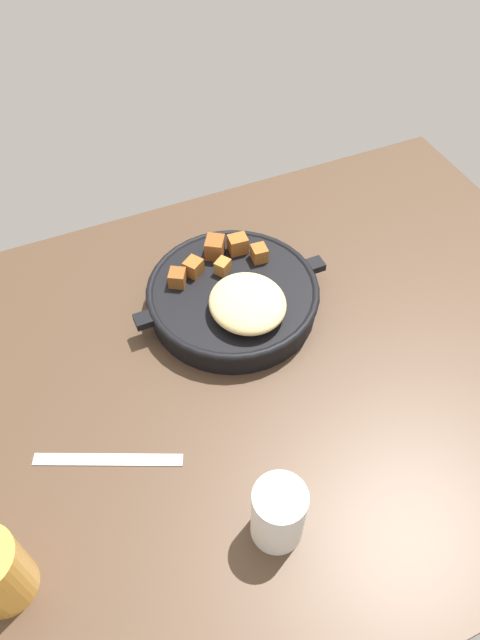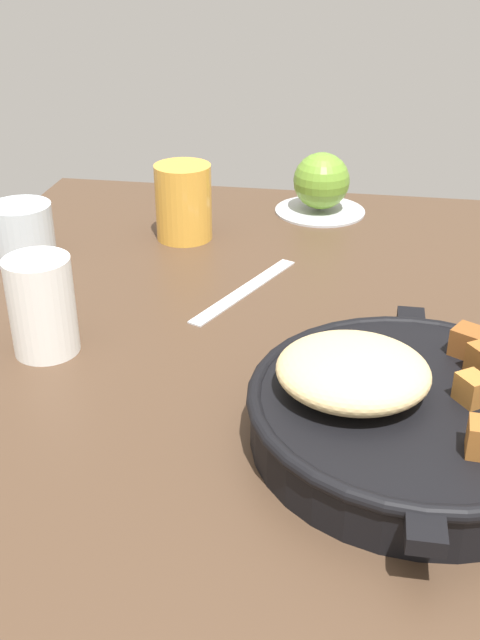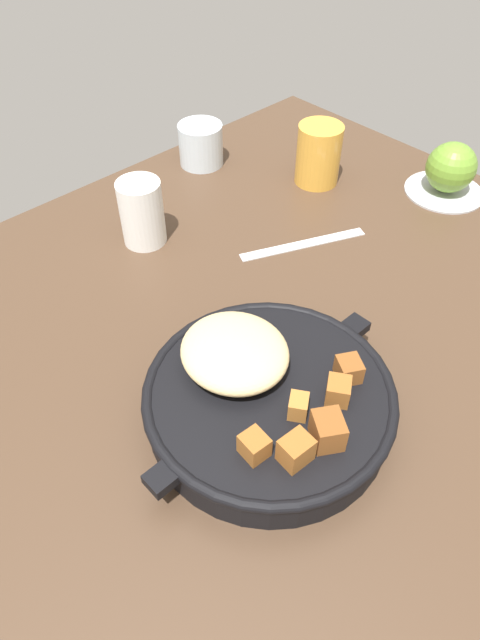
{
  "view_description": "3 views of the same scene",
  "coord_description": "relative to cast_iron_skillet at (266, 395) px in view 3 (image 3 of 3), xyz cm",
  "views": [
    {
      "loc": [
        19.14,
        41.52,
        67.68
      ],
      "look_at": [
        -0.6,
        -3.7,
        7.83
      ],
      "focal_mm": 33.11,
      "sensor_mm": 36.0,
      "label": 1
    },
    {
      "loc": [
        -51.42,
        -7.0,
        35.66
      ],
      "look_at": [
        1.73,
        1.88,
        6.82
      ],
      "focal_mm": 42.37,
      "sensor_mm": 36.0,
      "label": 2
    },
    {
      "loc": [
        -28.75,
        -35.12,
        48.74
      ],
      "look_at": [
        0.73,
        -3.88,
        5.18
      ],
      "focal_mm": 31.49,
      "sensor_mm": 36.0,
      "label": 3
    }
  ],
  "objects": [
    {
      "name": "saucer_plate",
      "position": [
        50.26,
        10.26,
        -2.7
      ],
      "size": [
        12.25,
        12.25,
        0.6
      ],
      "primitive_type": "cylinder",
      "color": "#B7BABF",
      "rests_on": "ground_plane"
    },
    {
      "name": "water_glass_short",
      "position": [
        28.35,
        43.27,
        0.37
      ],
      "size": [
        7.28,
        7.28,
        6.73
      ],
      "primitive_type": "cylinder",
      "color": "silver",
      "rests_on": "ground_plane"
    },
    {
      "name": "ground_plane",
      "position": [
        3.22,
        11.89,
        -4.2
      ],
      "size": [
        111.43,
        77.63,
        2.4
      ],
      "primitive_type": "cube",
      "color": "#473323"
    },
    {
      "name": "cast_iron_skillet",
      "position": [
        0.0,
        0.0,
        0.0
      ],
      "size": [
        29.89,
        25.53,
        7.9
      ],
      "color": "black",
      "rests_on": "ground_plane"
    },
    {
      "name": "juice_glass_amber",
      "position": [
        38.13,
        26.38,
        1.67
      ],
      "size": [
        6.96,
        6.96,
        9.33
      ],
      "primitive_type": "cylinder",
      "color": "gold",
      "rests_on": "ground_plane"
    },
    {
      "name": "butter_knife",
      "position": [
        24.14,
        16.42,
        -2.82
      ],
      "size": [
        17.64,
        9.02,
        0.36
      ],
      "primitive_type": "cube",
      "rotation": [
        0.0,
        0.0,
        -0.42
      ],
      "color": "silver",
      "rests_on": "ground_plane"
    },
    {
      "name": "red_apple",
      "position": [
        50.26,
        10.26,
        1.39
      ],
      "size": [
        7.57,
        7.57,
        7.57
      ],
      "primitive_type": "sphere",
      "color": "olive",
      "rests_on": "saucer_plate"
    },
    {
      "name": "white_creamer_pitcher",
      "position": [
        8.7,
        32.57,
        1.62
      ],
      "size": [
        6.0,
        6.0,
        9.24
      ],
      "primitive_type": "cylinder",
      "color": "white",
      "rests_on": "ground_plane"
    }
  ]
}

